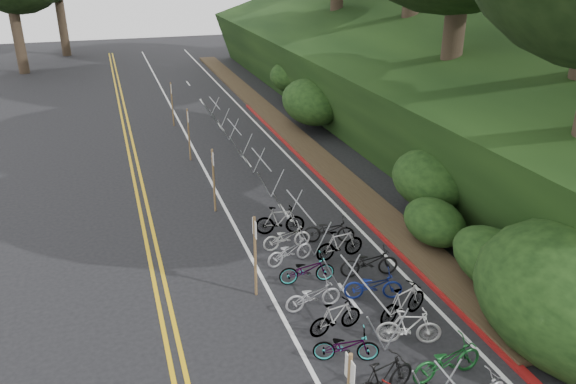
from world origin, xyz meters
The scene contains 6 objects.
road_markings centered at (0.63, 10.10, 0.00)m, with size 7.47×80.00×0.01m.
red_curb centered at (5.70, 12.00, 0.05)m, with size 0.25×28.00×0.10m, color maroon.
embankment centered at (12.96, 19.04, 2.57)m, with size 14.30×48.14×9.11m.
bike_racks_rest centered at (3.00, 13.00, 0.85)m, with size 1.14×23.00×1.17m.
signposts_rest centered at (0.60, 14.00, 1.43)m, with size 0.08×18.40×2.50m.
bike_valet centered at (2.96, 2.40, 0.47)m, with size 3.19×13.43×1.08m.
Camera 1 is at (-2.80, -8.37, 9.14)m, focal length 35.00 mm.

